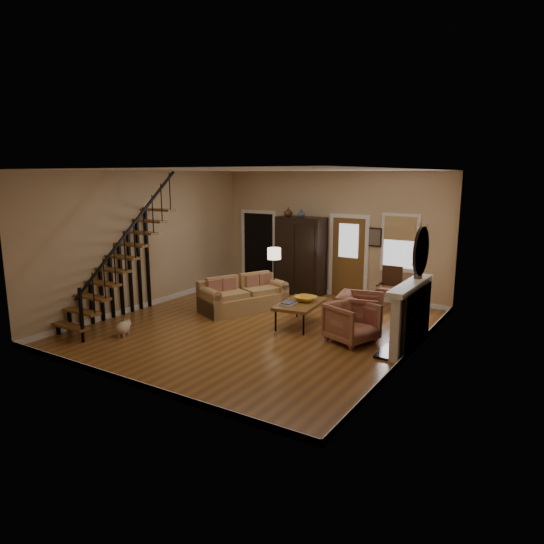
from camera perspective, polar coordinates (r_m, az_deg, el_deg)
The scene contains 15 objects.
room at distance 11.77m, azimuth 1.41°, elevation 3.07°, with size 7.00×7.33×3.30m.
staircase at distance 10.95m, azimuth -17.78°, elevation 2.40°, with size 0.94×2.80×3.20m, color brown, non-canonical shape.
fireplace at distance 9.40m, azimuth 16.21°, elevation -4.30°, with size 0.33×1.95×2.30m.
armoire at distance 13.17m, azimuth 3.42°, elevation 1.94°, with size 1.30×0.60×2.10m, color black, non-canonical shape.
vase_a at distance 13.11m, azimuth 1.92°, elevation 7.08°, with size 0.24×0.24×0.25m, color #4C2619.
vase_b at distance 12.92m, azimuth 3.46°, elevation 6.92°, with size 0.20×0.20×0.21m, color #334C60.
sofa at distance 11.62m, azimuth -3.38°, elevation -2.70°, with size 0.89×2.06×0.77m, color #AA834D, non-canonical shape.
coffee_table at distance 10.51m, azimuth 3.32°, elevation -4.94°, with size 0.78×1.33×0.51m, color brown, non-canonical shape.
bowl at distance 10.53m, azimuth 3.97°, elevation -3.16°, with size 0.46×0.46×0.11m, color gold.
books at distance 10.24m, azimuth 1.93°, elevation -3.71°, with size 0.24×0.33×0.06m, color beige, non-canonical shape.
armchair_left at distance 9.58m, azimuth 9.36°, elevation -5.88°, with size 0.83×0.85×0.78m, color brown.
armchair_right at distance 10.25m, azimuth 10.30°, elevation -4.67°, with size 0.86×0.89×0.81m, color brown.
floor_lamp at distance 11.97m, azimuth 0.25°, elevation -0.58°, with size 0.33×0.33×1.45m, color black, non-canonical shape.
side_chair at distance 12.09m, azimuth 13.58°, elevation -1.82°, with size 0.54×0.54×1.02m, color #362011, non-canonical shape.
dog at distance 10.29m, azimuth -17.12°, elevation -6.40°, with size 0.25×0.43×0.31m, color #D4B591, non-canonical shape.
Camera 1 is at (5.53, -8.25, 3.21)m, focal length 32.00 mm.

